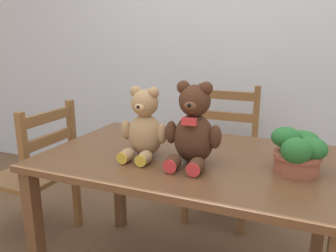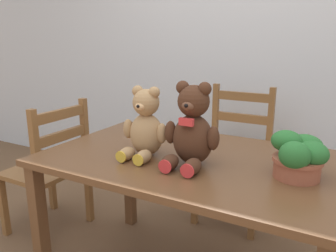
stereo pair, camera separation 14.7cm
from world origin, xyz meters
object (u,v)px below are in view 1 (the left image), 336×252
object	(u,v)px
wooden_chair_behind	(222,155)
teddy_bear_right	(193,129)
potted_plant	(299,151)
wooden_chair_side	(36,173)
teddy_bear_left	(144,127)

from	to	relation	value
wooden_chair_behind	teddy_bear_right	bearing A→B (deg)	94.63
teddy_bear_right	potted_plant	bearing A→B (deg)	-171.61
wooden_chair_side	potted_plant	bearing A→B (deg)	-93.21
wooden_chair_behind	teddy_bear_left	bearing A→B (deg)	79.75
wooden_chair_side	teddy_bear_right	world-z (taller)	teddy_bear_right
wooden_chair_behind	potted_plant	size ratio (longest dim) A/B	3.96
wooden_chair_behind	wooden_chair_side	size ratio (longest dim) A/B	1.07
wooden_chair_side	teddy_bear_left	world-z (taller)	teddy_bear_left
teddy_bear_left	potted_plant	xyz separation A→B (m)	(0.67, 0.07, -0.05)
wooden_chair_behind	teddy_bear_left	xyz separation A→B (m)	(-0.16, -0.91, 0.41)
wooden_chair_behind	teddy_bear_right	size ratio (longest dim) A/B	2.63
teddy_bear_left	potted_plant	world-z (taller)	teddy_bear_left
teddy_bear_left	potted_plant	size ratio (longest dim) A/B	1.37
wooden_chair_side	teddy_bear_left	xyz separation A→B (m)	(0.85, -0.15, 0.43)
teddy_bear_left	teddy_bear_right	world-z (taller)	teddy_bear_right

